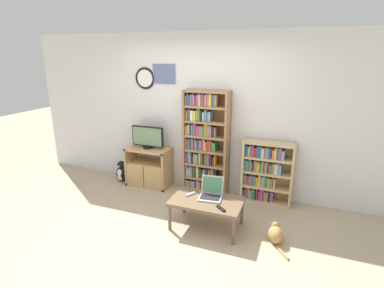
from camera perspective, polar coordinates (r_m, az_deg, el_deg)
ground_plane at (r=4.03m, az=-6.95°, el=-17.38°), size 18.00×18.00×0.00m
wall_back at (r=4.98m, az=1.58°, el=5.82°), size 6.46×0.09×2.60m
tv_stand at (r=5.36m, az=-8.27°, el=-4.31°), size 0.76×0.42×0.68m
television at (r=5.21m, az=-8.43°, el=1.26°), size 0.58×0.18×0.39m
bookshelf_tall at (r=4.90m, az=2.35°, el=0.02°), size 0.73×0.28×1.72m
bookshelf_short at (r=4.81m, az=13.68°, el=-5.14°), size 0.77×0.26×0.98m
coffee_table at (r=4.05m, az=2.79°, el=-11.16°), size 0.95×0.57×0.40m
laptop at (r=4.09m, az=3.66°, el=-9.18°), size 0.33×0.32×0.27m
remote_near_laptop at (r=4.16m, az=-0.29°, el=-9.52°), size 0.11×0.16×0.02m
remote_far_from_laptop at (r=3.83m, az=5.52°, el=-12.12°), size 0.15×0.14×0.02m
cat at (r=4.03m, az=15.63°, el=-16.11°), size 0.31×0.46×0.26m
penguin_figurine at (r=5.66m, az=-13.27°, el=-5.22°), size 0.21×0.19×0.39m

